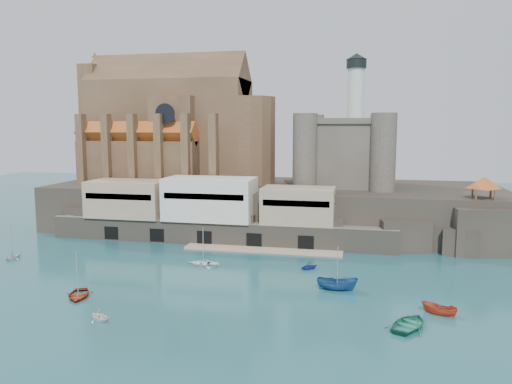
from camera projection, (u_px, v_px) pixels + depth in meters
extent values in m
plane|color=#194D54|center=(227.00, 278.00, 77.17)|extent=(300.00, 300.00, 0.00)
cube|color=black|center=(273.00, 206.00, 115.25)|extent=(100.00, 34.00, 10.00)
cube|color=black|center=(86.00, 221.00, 107.59)|extent=(9.00, 5.00, 6.00)
cube|color=black|center=(156.00, 224.00, 104.20)|extent=(9.00, 5.00, 6.00)
cube|color=black|center=(234.00, 228.00, 100.59)|extent=(9.00, 5.00, 6.00)
cube|color=black|center=(319.00, 231.00, 96.99)|extent=(9.00, 5.00, 6.00)
cube|color=black|center=(404.00, 235.00, 93.60)|extent=(9.00, 5.00, 6.00)
cube|color=#6D6557|center=(219.00, 232.00, 100.36)|extent=(70.00, 6.00, 4.50)
cube|color=tan|center=(263.00, 250.00, 94.16)|extent=(30.00, 4.00, 0.40)
cube|color=black|center=(112.00, 233.00, 102.30)|extent=(3.00, 0.40, 2.60)
cube|color=black|center=(157.00, 235.00, 100.18)|extent=(3.00, 0.40, 2.60)
cube|color=black|center=(205.00, 237.00, 98.06)|extent=(3.00, 0.40, 2.60)
cube|color=black|center=(254.00, 240.00, 95.94)|extent=(3.00, 0.40, 2.60)
cube|color=black|center=(306.00, 242.00, 93.82)|extent=(3.00, 0.40, 2.60)
cube|color=#9D856A|center=(128.00, 198.00, 104.77)|extent=(16.00, 9.00, 7.50)
cube|color=silver|center=(210.00, 199.00, 100.89)|extent=(18.00, 9.00, 8.50)
cube|color=#9D856A|center=(298.00, 205.00, 97.18)|extent=(14.00, 8.00, 7.00)
cube|color=#503925|center=(169.00, 132.00, 120.45)|extent=(38.00, 14.00, 24.00)
cube|color=#503925|center=(168.00, 81.00, 118.87)|extent=(38.00, 13.01, 13.01)
cylinder|color=#503925|center=(246.00, 140.00, 116.69)|extent=(14.00, 14.00, 20.00)
cube|color=#503925|center=(185.00, 140.00, 119.87)|extent=(10.00, 20.00, 20.00)
cube|color=#503925|center=(137.00, 163.00, 113.02)|extent=(28.00, 5.00, 10.00)
cube|color=#503925|center=(169.00, 158.00, 131.42)|extent=(28.00, 5.00, 10.00)
cube|color=#AE511D|center=(137.00, 134.00, 112.15)|extent=(28.00, 5.66, 5.66)
cube|color=#AE511D|center=(169.00, 133.00, 130.55)|extent=(28.00, 5.66, 5.66)
cube|color=#503925|center=(98.00, 123.00, 124.21)|extent=(4.00, 10.00, 28.00)
cylinder|color=black|center=(165.00, 114.00, 107.41)|extent=(4.40, 0.30, 4.40)
cube|color=#503925|center=(82.00, 150.00, 112.27)|extent=(1.60, 2.20, 16.00)
cube|color=#503925|center=(107.00, 150.00, 110.95)|extent=(1.60, 2.20, 16.00)
cube|color=#503925|center=(133.00, 150.00, 109.64)|extent=(1.60, 2.20, 16.00)
cube|color=#503925|center=(159.00, 151.00, 108.32)|extent=(1.60, 2.20, 16.00)
cube|color=#503925|center=(186.00, 151.00, 107.01)|extent=(1.60, 2.20, 16.00)
cube|color=#503925|center=(214.00, 151.00, 105.70)|extent=(1.60, 2.20, 16.00)
cube|color=#4A433A|center=(345.00, 155.00, 111.24)|extent=(16.00, 16.00, 14.00)
cube|color=#4A433A|center=(346.00, 121.00, 110.27)|extent=(17.00, 17.00, 1.20)
cylinder|color=#4A433A|center=(305.00, 152.00, 105.06)|extent=(5.20, 5.20, 16.00)
cylinder|color=#4A433A|center=(383.00, 152.00, 101.67)|extent=(5.20, 5.20, 16.00)
cylinder|color=#4A433A|center=(313.00, 148.00, 120.55)|extent=(5.20, 5.20, 16.00)
cylinder|color=#4A433A|center=(381.00, 149.00, 117.16)|extent=(5.20, 5.20, 16.00)
cylinder|color=silver|center=(356.00, 96.00, 111.04)|extent=(3.60, 3.60, 12.00)
cylinder|color=black|center=(356.00, 64.00, 110.12)|extent=(4.40, 4.40, 2.00)
cone|color=black|center=(357.00, 56.00, 109.91)|extent=(4.60, 4.60, 1.40)
cube|color=black|center=(481.00, 229.00, 92.88)|extent=(12.00, 10.00, 8.70)
cube|color=black|center=(461.00, 241.00, 91.06)|extent=(6.00, 5.00, 5.00)
cube|color=black|center=(507.00, 235.00, 93.93)|extent=(5.00, 4.00, 6.00)
cube|color=#503925|center=(483.00, 205.00, 92.28)|extent=(4.20, 4.20, 0.30)
cylinder|color=#503925|center=(476.00, 198.00, 90.88)|extent=(0.36, 0.36, 3.20)
cylinder|color=#503925|center=(495.00, 199.00, 90.20)|extent=(0.36, 0.36, 3.20)
cylinder|color=#503925|center=(472.00, 196.00, 93.98)|extent=(0.36, 0.36, 3.20)
cylinder|color=#503925|center=(490.00, 196.00, 93.30)|extent=(0.36, 0.36, 3.20)
pyramid|color=#AE511D|center=(484.00, 183.00, 91.74)|extent=(6.40, 6.40, 2.20)
imported|color=maroon|center=(78.00, 297.00, 68.63)|extent=(4.13, 2.63, 5.60)
imported|color=white|center=(100.00, 320.00, 60.55)|extent=(2.78, 3.22, 3.19)
imported|color=navy|center=(337.00, 290.00, 71.54)|extent=(2.30, 2.24, 5.87)
imported|color=#217958|center=(410.00, 327.00, 58.43)|extent=(4.86, 3.34, 6.64)
imported|color=silver|center=(13.00, 259.00, 88.23)|extent=(3.10, 2.36, 3.18)
imported|color=#B73B1D|center=(439.00, 314.00, 62.35)|extent=(2.20, 2.17, 4.41)
imported|color=white|center=(203.00, 265.00, 84.43)|extent=(1.36, 4.05, 5.59)
imported|color=navy|center=(309.00, 269.00, 82.03)|extent=(2.97, 3.07, 3.08)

